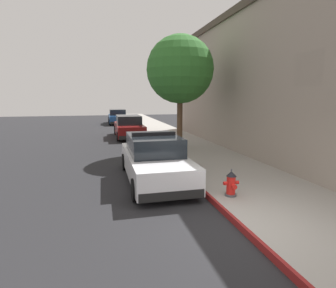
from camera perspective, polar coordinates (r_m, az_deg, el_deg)
ground_plane at (r=15.36m, az=-18.50°, el=-1.77°), size 31.90×60.00×0.20m
sidewalk_pavement at (r=15.96m, az=3.44°, el=-0.21°), size 3.57×60.00×0.16m
curb_painted_edge at (r=15.53m, az=-3.01°, el=-0.48°), size 0.08×60.00×0.16m
storefront_building at (r=16.21m, az=23.24°, el=11.63°), size 6.62×19.63×7.15m
police_cruiser at (r=9.31m, az=-2.90°, el=-3.24°), size 1.94×4.84×1.68m
parked_car_silver_ahead at (r=19.76m, az=-8.24°, el=3.57°), size 1.94×4.84×1.56m
parked_car_dark_far at (r=30.22m, az=-10.57°, el=5.62°), size 1.94×4.84×1.56m
fire_hydrant at (r=7.70m, az=13.13°, el=-8.12°), size 0.44×0.40×0.76m
street_tree at (r=13.85m, az=2.56°, el=15.31°), size 3.32×3.32×5.70m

